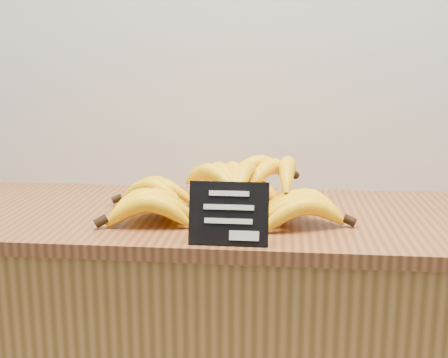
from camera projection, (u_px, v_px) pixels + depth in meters
counter_top at (226, 217)px, 1.34m from camera, size 1.40×0.54×0.03m
chalkboard_sign at (229, 214)px, 1.09m from camera, size 0.16×0.04×0.12m
banana_pile at (226, 192)px, 1.31m from camera, size 0.57×0.41×0.13m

